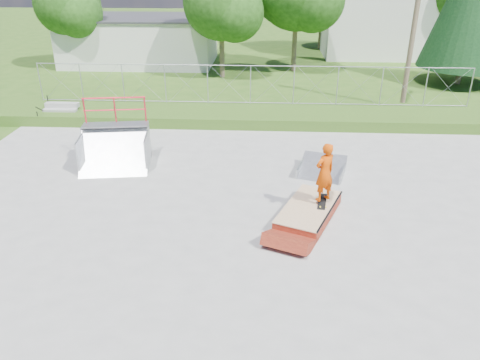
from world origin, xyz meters
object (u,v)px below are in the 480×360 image
object	(u,v)px
grind_box	(309,212)
flat_bank_ramp	(322,168)
quarter_pipe	(113,137)
skater	(324,175)

from	to	relation	value
grind_box	flat_bank_ramp	distance (m)	3.09
grind_box	quarter_pipe	bearing A→B (deg)	176.19
quarter_pipe	flat_bank_ramp	distance (m)	7.26
quarter_pipe	grind_box	bearing A→B (deg)	-34.01
flat_bank_ramp	skater	distance (m)	3.03
skater	quarter_pipe	bearing A→B (deg)	-57.07
quarter_pipe	flat_bank_ramp	bearing A→B (deg)	-9.30
flat_bank_ramp	skater	size ratio (longest dim) A/B	0.93
grind_box	quarter_pipe	size ratio (longest dim) A/B	1.25
grind_box	flat_bank_ramp	bearing A→B (deg)	99.48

